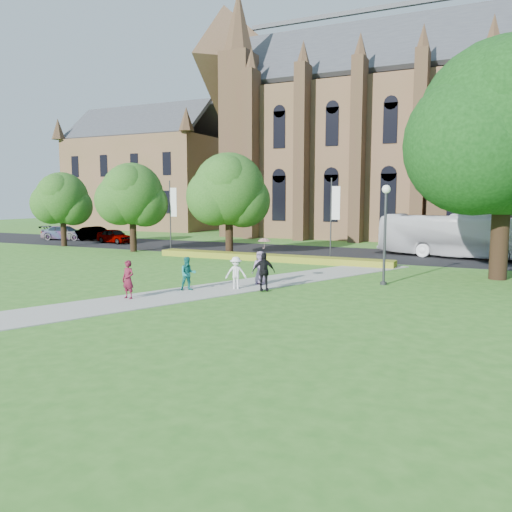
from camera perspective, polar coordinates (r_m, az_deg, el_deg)
The scene contains 23 objects.
ground at distance 23.94m, azimuth -6.71°, elevation -4.40°, with size 160.00×160.00×0.00m, color #337122.
road at distance 42.09m, azimuth 7.73°, elevation 0.39°, with size 160.00×10.00×0.02m, color black.
footpath at distance 24.77m, azimuth -5.49°, elevation -3.96°, with size 3.20×30.00×0.04m, color #B2B2A8.
flower_hedge at distance 36.41m, azimuth 1.54°, elevation -0.19°, with size 18.00×1.40×0.45m, color gold.
cathedral at distance 60.33m, azimuth 23.22°, elevation 14.17°, with size 52.60×18.25×28.00m.
building_west at distance 77.54m, azimuth -11.99°, elevation 9.97°, with size 22.00×14.00×18.30m.
streetlamp at distance 26.94m, azimuth 14.56°, elevation 3.73°, with size 0.44×0.44×5.24m.
large_tree at distance 31.20m, azimuth 26.66°, elevation 12.95°, with size 9.60×9.60×13.20m.
street_tree_0 at distance 43.63m, azimuth -13.99°, elevation 6.88°, with size 5.20×5.20×7.50m.
street_tree_1 at distance 39.07m, azimuth -3.11°, elevation 7.62°, with size 5.60×5.60×8.05m.
street_tree_2 at distance 50.46m, azimuth -21.28°, elevation 6.17°, with size 4.80×4.80×6.95m.
banner_pole_0 at distance 36.65m, azimuth 8.74°, elevation 4.75°, with size 0.70×0.10×6.00m.
banner_pole_1 at distance 42.74m, azimuth -9.65°, elevation 5.00°, with size 0.70×0.10×6.00m.
tour_coach at distance 40.82m, azimuth 22.27°, elevation 2.15°, with size 2.84×12.13×3.38m, color white.
car_0 at distance 52.17m, azimuth -15.83°, elevation 2.22°, with size 1.71×4.24×1.44m, color gray.
car_1 at distance 55.27m, azimuth -17.76°, elevation 2.42°, with size 1.60×4.59×1.51m, color gray.
car_2 at distance 58.02m, azimuth -20.97°, elevation 2.49°, with size 2.13×5.24×1.52m, color gray.
pedestrian_0 at distance 23.26m, azimuth -14.41°, elevation -2.61°, with size 0.63×0.42×1.74m, color maroon.
pedestrian_1 at distance 24.75m, azimuth -7.79°, elevation -2.01°, with size 0.81×0.63×1.66m, color #16726B.
pedestrian_2 at distance 24.92m, azimuth -2.30°, elevation -1.94°, with size 1.05×0.60×1.62m, color white.
pedestrian_3 at distance 24.44m, azimuth 0.87°, elevation -1.78°, with size 1.11×0.46×1.89m, color black.
pedestrian_4 at distance 26.25m, azimuth 0.50°, elevation -1.34°, with size 0.86×0.56×1.76m, color gray.
parasol at distance 26.13m, azimuth 0.95°, elevation 1.21°, with size 0.67×0.67×0.59m, color #F2ABAB.
Camera 1 is at (12.38, -19.97, 4.59)m, focal length 35.00 mm.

